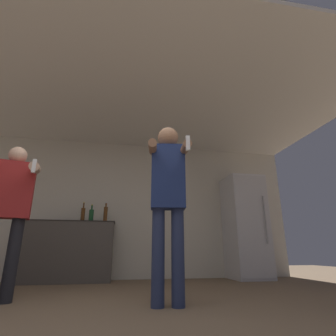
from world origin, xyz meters
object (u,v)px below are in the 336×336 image
(refrigerator, at_px, (245,226))
(bottle_green_wine, at_px, (105,214))
(bottle_dark_rum, at_px, (91,215))
(person_woman_foreground, at_px, (168,192))
(bottle_tall_gin, at_px, (83,214))
(person_man_side, at_px, (9,203))

(refrigerator, relative_size, bottle_green_wine, 5.31)
(bottle_dark_rum, bearing_deg, person_woman_foreground, -66.47)
(refrigerator, bearing_deg, bottle_green_wine, 179.10)
(bottle_green_wine, bearing_deg, person_woman_foreground, -71.96)
(person_woman_foreground, bearing_deg, bottle_dark_rum, 113.53)
(person_woman_foreground, bearing_deg, bottle_green_wine, 108.04)
(bottle_tall_gin, bearing_deg, person_man_side, -107.44)
(bottle_dark_rum, xyz_separation_m, person_woman_foreground, (0.95, -2.17, -0.03))
(bottle_dark_rum, height_order, person_woman_foreground, person_woman_foreground)
(bottle_dark_rum, height_order, bottle_tall_gin, bottle_tall_gin)
(refrigerator, relative_size, bottle_dark_rum, 6.12)
(refrigerator, bearing_deg, person_man_side, -154.50)
(refrigerator, bearing_deg, bottle_dark_rum, 179.17)
(bottle_dark_rum, bearing_deg, person_man_side, -111.59)
(refrigerator, relative_size, person_woman_foreground, 1.05)
(bottle_dark_rum, xyz_separation_m, bottle_tall_gin, (-0.14, -0.00, 0.01))
(person_man_side, bearing_deg, person_woman_foreground, -15.91)
(person_woman_foreground, xyz_separation_m, person_man_side, (-1.62, 0.46, -0.08))
(person_woman_foreground, bearing_deg, bottle_tall_gin, 116.55)
(bottle_green_wine, height_order, person_man_side, person_man_side)
(person_man_side, bearing_deg, bottle_green_wine, 61.85)
(bottle_dark_rum, distance_m, person_man_side, 1.84)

